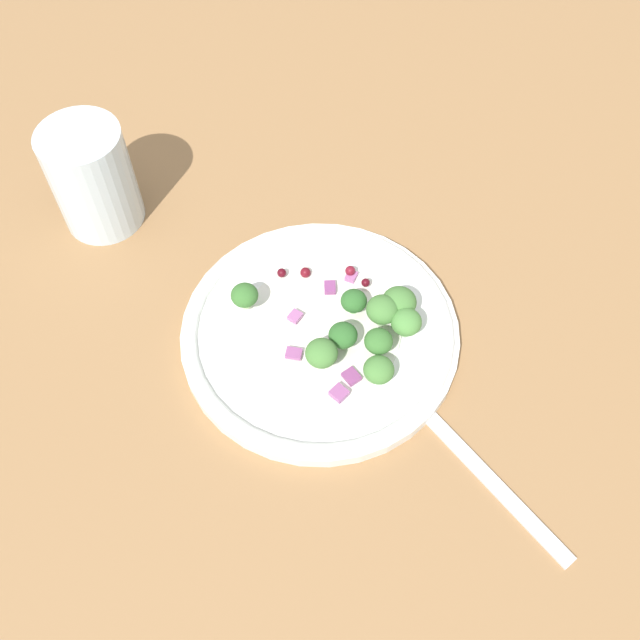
{
  "coord_description": "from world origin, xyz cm",
  "views": [
    {
      "loc": [
        18.66,
        -26.72,
        51.72
      ],
      "look_at": [
        -2.5,
        -2.7,
        2.7
      ],
      "focal_mm": 40.32,
      "sensor_mm": 36.0,
      "label": 1
    }
  ],
  "objects_px": {
    "plate": "(320,332)",
    "broccoli_floret_2": "(406,322)",
    "fork": "(466,454)",
    "water_glass": "(92,178)",
    "broccoli_floret_0": "(245,296)",
    "broccoli_floret_1": "(322,354)"
  },
  "relations": [
    {
      "from": "broccoli_floret_0",
      "to": "broccoli_floret_2",
      "type": "distance_m",
      "value": 0.13
    },
    {
      "from": "broccoli_floret_0",
      "to": "plate",
      "type": "bearing_deg",
      "value": 23.92
    },
    {
      "from": "plate",
      "to": "broccoli_floret_1",
      "type": "distance_m",
      "value": 0.05
    },
    {
      "from": "broccoli_floret_1",
      "to": "water_glass",
      "type": "distance_m",
      "value": 0.27
    },
    {
      "from": "water_glass",
      "to": "plate",
      "type": "bearing_deg",
      "value": 7.6
    },
    {
      "from": "broccoli_floret_2",
      "to": "fork",
      "type": "distance_m",
      "value": 0.11
    },
    {
      "from": "broccoli_floret_1",
      "to": "water_glass",
      "type": "relative_size",
      "value": 0.26
    },
    {
      "from": "broccoli_floret_0",
      "to": "fork",
      "type": "relative_size",
      "value": 0.12
    },
    {
      "from": "broccoli_floret_1",
      "to": "fork",
      "type": "xyz_separation_m",
      "value": [
        0.13,
        0.02,
        -0.03
      ]
    },
    {
      "from": "broccoli_floret_2",
      "to": "fork",
      "type": "bearing_deg",
      "value": -25.66
    },
    {
      "from": "broccoli_floret_0",
      "to": "broccoli_floret_1",
      "type": "bearing_deg",
      "value": -0.13
    },
    {
      "from": "plate",
      "to": "broccoli_floret_2",
      "type": "height_order",
      "value": "broccoli_floret_2"
    },
    {
      "from": "broccoli_floret_0",
      "to": "broccoli_floret_2",
      "type": "xyz_separation_m",
      "value": [
        0.12,
        0.07,
        -0.0
      ]
    },
    {
      "from": "broccoli_floret_0",
      "to": "fork",
      "type": "bearing_deg",
      "value": 5.51
    },
    {
      "from": "plate",
      "to": "water_glass",
      "type": "xyz_separation_m",
      "value": [
        -0.24,
        -0.03,
        0.04
      ]
    },
    {
      "from": "broccoli_floret_0",
      "to": "broccoli_floret_1",
      "type": "distance_m",
      "value": 0.08
    },
    {
      "from": "broccoli_floret_0",
      "to": "broccoli_floret_1",
      "type": "height_order",
      "value": "broccoli_floret_1"
    },
    {
      "from": "broccoli_floret_0",
      "to": "fork",
      "type": "xyz_separation_m",
      "value": [
        0.21,
        0.02,
        -0.03
      ]
    },
    {
      "from": "plate",
      "to": "broccoli_floret_0",
      "type": "relative_size",
      "value": 10.06
    },
    {
      "from": "fork",
      "to": "water_glass",
      "type": "distance_m",
      "value": 0.4
    },
    {
      "from": "plate",
      "to": "broccoli_floret_1",
      "type": "height_order",
      "value": "broccoli_floret_1"
    },
    {
      "from": "broccoli_floret_1",
      "to": "broccoli_floret_2",
      "type": "distance_m",
      "value": 0.07
    }
  ]
}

